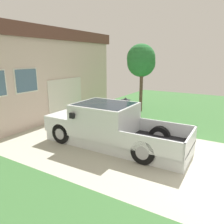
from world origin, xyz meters
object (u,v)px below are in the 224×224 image
pickup_truck (106,126)px  house_with_garage (23,72)px  person_with_hat (125,114)px  handbag (129,133)px  front_yard_tree (141,61)px

pickup_truck → house_with_garage: 7.65m
person_with_hat → handbag: (-0.09, -0.25, -0.81)m
person_with_hat → house_with_garage: (0.68, 7.40, 1.46)m
handbag → house_with_garage: bearing=84.3°
front_yard_tree → pickup_truck: bearing=-169.2°
pickup_truck → front_yard_tree: (5.72, 1.09, 2.37)m
pickup_truck → person_with_hat: size_ratio=3.32×
pickup_truck → person_with_hat: bearing=-9.0°
pickup_truck → front_yard_tree: front_yard_tree is taller
handbag → house_with_garage: house_with_garage is taller
person_with_hat → handbag: size_ratio=3.82×
handbag → house_with_garage: (0.77, 7.65, 2.27)m
front_yard_tree → person_with_hat: bearing=-164.0°
house_with_garage → front_yard_tree: house_with_garage is taller
front_yard_tree → house_with_garage: bearing=121.7°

